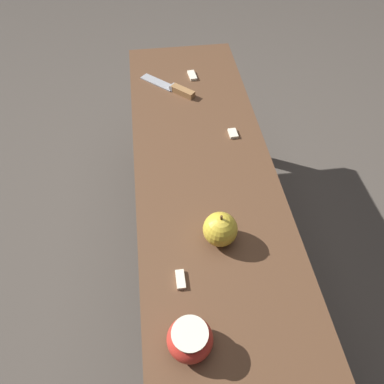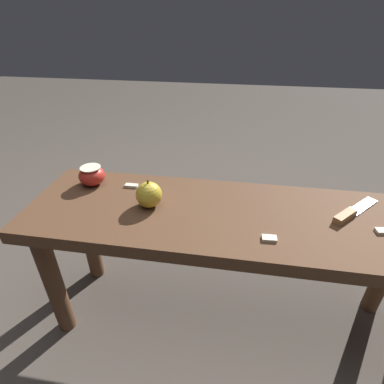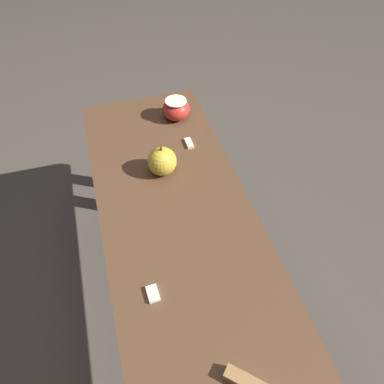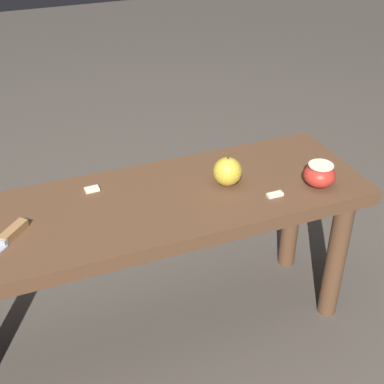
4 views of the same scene
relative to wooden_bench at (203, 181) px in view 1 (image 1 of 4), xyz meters
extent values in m
plane|color=#4C443D|center=(0.00, 0.00, -0.39)|extent=(8.00, 8.00, 0.00)
cube|color=brown|center=(0.00, 0.00, 0.06)|extent=(1.22, 0.37, 0.04)
cylinder|color=brown|center=(-0.55, -0.13, -0.18)|extent=(0.06, 0.06, 0.43)
cylinder|color=brown|center=(-0.55, 0.13, -0.18)|extent=(0.06, 0.06, 0.43)
cube|color=#9EA0A5|center=(-0.39, -0.10, 0.08)|extent=(0.11, 0.11, 0.00)
cube|color=#9EA0A5|center=(-0.34, -0.05, 0.09)|extent=(0.03, 0.03, 0.02)
cube|color=#9E7042|center=(-0.31, -0.02, 0.09)|extent=(0.07, 0.08, 0.02)
sphere|color=gold|center=(0.24, 0.00, 0.12)|extent=(0.08, 0.08, 0.08)
cylinder|color=#4C3319|center=(0.24, 0.00, 0.16)|extent=(0.01, 0.01, 0.01)
ellipsoid|color=red|center=(0.47, -0.10, 0.11)|extent=(0.09, 0.09, 0.06)
cylinder|color=silver|center=(0.47, -0.10, 0.14)|extent=(0.07, 0.07, 0.00)
cube|color=silver|center=(-0.41, 0.02, 0.08)|extent=(0.05, 0.03, 0.01)
cube|color=silver|center=(-0.10, 0.10, 0.08)|extent=(0.04, 0.02, 0.01)
cube|color=silver|center=(0.34, -0.10, 0.08)|extent=(0.04, 0.02, 0.01)
camera|label=1|loc=(0.70, -0.12, 0.80)|focal=35.00mm
camera|label=2|loc=(0.00, 0.72, 0.58)|focal=28.00mm
camera|label=3|loc=(-0.47, 0.13, 0.79)|focal=35.00mm
camera|label=4|loc=(-0.29, -1.10, 0.84)|focal=50.00mm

